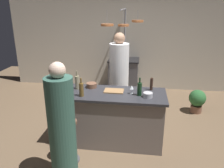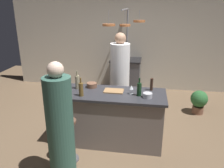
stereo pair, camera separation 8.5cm
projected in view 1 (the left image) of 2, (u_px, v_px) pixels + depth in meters
ground_plane at (111, 140)px, 4.03m from camera, size 9.00×9.00×0.00m
back_wall at (125, 41)px, 6.26m from camera, size 6.40×0.16×2.60m
kitchen_island at (111, 117)px, 3.88m from camera, size 1.80×0.72×0.90m
stove_range at (124, 75)px, 6.17m from camera, size 0.80×0.64×0.89m
chef at (119, 81)px, 4.53m from camera, size 0.37×0.37×1.77m
bar_stool_left at (69, 139)px, 3.40m from camera, size 0.28×0.28×0.68m
guest_left at (62, 129)px, 2.91m from camera, size 0.35×0.35×1.65m
overhead_pot_rack at (123, 31)px, 5.30m from camera, size 0.92×1.31×2.17m
potted_plant at (197, 100)px, 4.98m from camera, size 0.36×0.36×0.52m
cutting_board at (114, 91)px, 3.79m from camera, size 0.32×0.22×0.02m
pepper_mill at (151, 84)px, 3.82m from camera, size 0.05×0.05×0.21m
wine_bottle_white at (77, 82)px, 3.86m from camera, size 0.07×0.07×0.31m
wine_bottle_red at (139, 89)px, 3.59m from camera, size 0.07×0.07×0.29m
wine_bottle_amber at (81, 89)px, 3.56m from camera, size 0.07×0.07×0.30m
wine_glass_near_right_guest at (64, 88)px, 3.64m from camera, size 0.07×0.07×0.15m
wine_glass_by_chef at (132, 88)px, 3.65m from camera, size 0.07×0.07×0.15m
wine_glass_near_left_guest at (64, 84)px, 3.85m from camera, size 0.07×0.07×0.15m
mixing_bowl_steel at (148, 95)px, 3.55m from camera, size 0.15×0.15×0.07m
mixing_bowl_wooden at (92, 85)px, 3.96m from camera, size 0.18×0.18×0.08m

